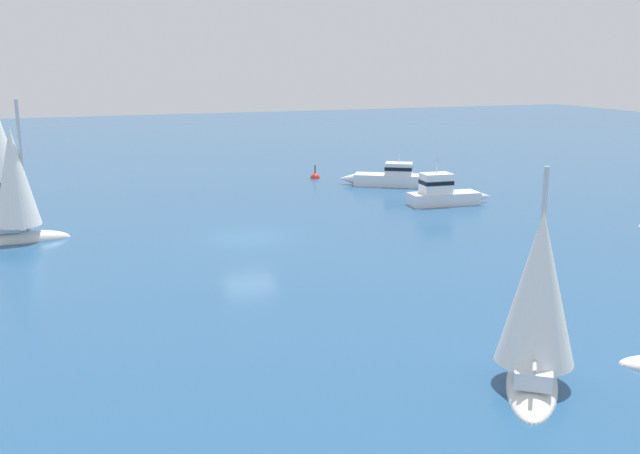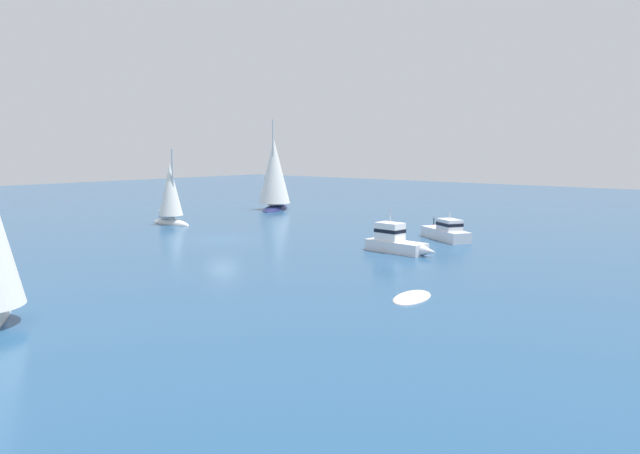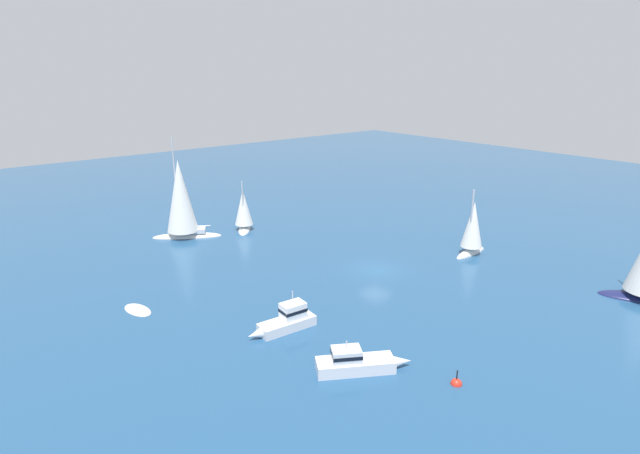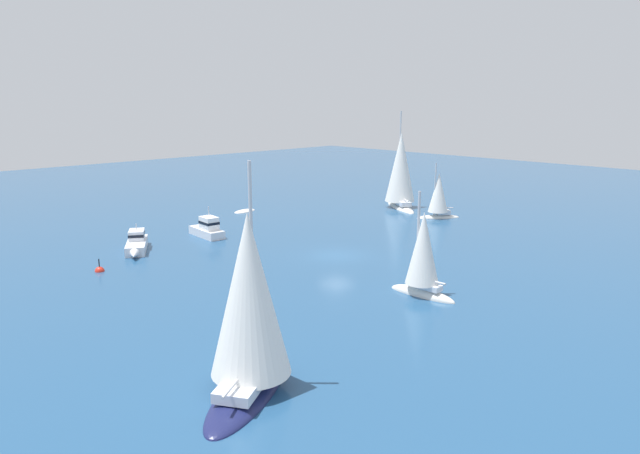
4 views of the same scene
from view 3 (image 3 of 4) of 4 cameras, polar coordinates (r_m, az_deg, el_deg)
ground_plane at (r=47.65m, az=6.37°, el=-4.86°), size 160.00×160.00×0.00m
cabin_cruiser at (r=32.49m, az=4.21°, el=-15.00°), size 4.11×5.78×2.15m
sailboat at (r=52.88m, az=16.87°, el=-0.36°), size 2.25×4.81×7.25m
sloop at (r=59.12m, az=-8.64°, el=1.71°), size 4.55×3.83×6.25m
dinghy at (r=42.36m, az=-19.93°, el=-8.84°), size 3.20×2.00×0.41m
ketch at (r=57.37m, az=-15.42°, el=2.85°), size 5.50×7.32×11.51m
cabin_cruiser_1 at (r=37.00m, az=-3.77°, el=-10.46°), size 1.80×5.31×2.87m
channel_buoy at (r=32.62m, az=15.16°, el=-16.77°), size 0.70×0.70×1.29m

